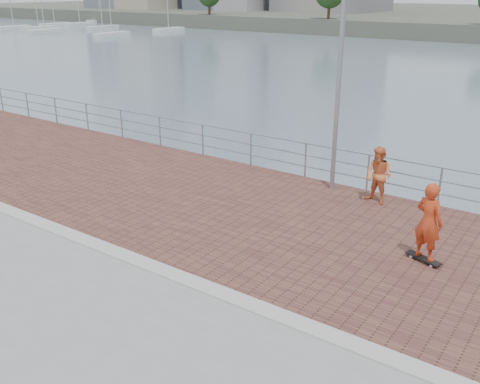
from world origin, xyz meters
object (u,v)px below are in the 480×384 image
Objects in this scene: skateboarder at (429,222)px; guardrail at (336,162)px; bystander at (379,176)px; street_lamp at (335,23)px.

guardrail is at bearing -23.38° from skateboarder.
guardrail is 1.81m from bystander.
guardrail is 5.10m from skateboarder.
guardrail is 24.70× the size of bystander.
street_lamp is 4.22× the size of bystander.
skateboarder is (3.77, -3.42, 0.28)m from guardrail.
skateboarder is at bearing -37.22° from bystander.
bystander is at bearing -25.57° from guardrail.
street_lamp is 3.85× the size of skateboarder.
guardrail is 22.55× the size of skateboarder.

